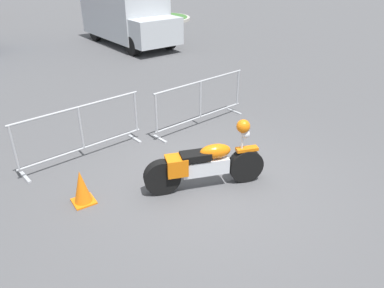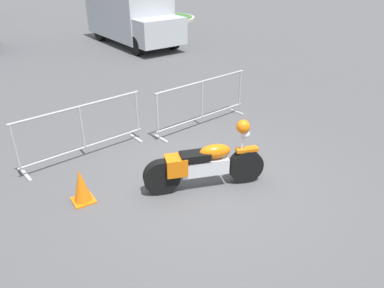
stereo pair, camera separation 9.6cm
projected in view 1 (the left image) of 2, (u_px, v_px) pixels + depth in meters
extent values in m
plane|color=#4C4C4F|center=(207.00, 184.00, 6.54)|extent=(120.00, 120.00, 0.00)
cylinder|color=black|center=(246.00, 165.00, 6.50)|extent=(0.63, 0.35, 0.61)
cylinder|color=black|center=(162.00, 177.00, 6.16)|extent=(0.63, 0.35, 0.61)
cube|color=silver|center=(205.00, 166.00, 6.28)|extent=(0.83, 0.47, 0.27)
ellipsoid|color=orange|center=(215.00, 151.00, 6.20)|extent=(0.58, 0.40, 0.25)
cube|color=black|center=(195.00, 156.00, 6.14)|extent=(0.55, 0.41, 0.11)
cube|color=orange|center=(176.00, 165.00, 6.13)|extent=(0.42, 0.40, 0.30)
cube|color=orange|center=(247.00, 149.00, 6.35)|extent=(0.40, 0.25, 0.06)
cylinder|color=silver|center=(242.00, 143.00, 6.27)|extent=(0.05, 0.05, 0.43)
sphere|color=silver|center=(245.00, 134.00, 6.20)|extent=(0.15, 0.15, 0.15)
sphere|color=orange|center=(243.00, 126.00, 6.12)|extent=(0.23, 0.23, 0.23)
cylinder|color=#9EA0A5|center=(78.00, 107.00, 6.89)|extent=(2.55, 0.38, 0.04)
cylinder|color=#9EA0A5|center=(84.00, 148.00, 7.29)|extent=(2.55, 0.38, 0.04)
cylinder|color=#9EA0A5|center=(14.00, 148.00, 6.37)|extent=(0.05, 0.05, 0.85)
cylinder|color=#9EA0A5|center=(81.00, 128.00, 7.09)|extent=(0.05, 0.05, 0.85)
cylinder|color=#9EA0A5|center=(136.00, 112.00, 7.81)|extent=(0.05, 0.05, 0.85)
cube|color=#9EA0A5|center=(25.00, 177.00, 6.70)|extent=(0.12, 0.44, 0.03)
cube|color=#9EA0A5|center=(135.00, 139.00, 8.05)|extent=(0.12, 0.44, 0.03)
cylinder|color=#9EA0A5|center=(201.00, 81.00, 8.24)|extent=(2.55, 0.38, 0.04)
cylinder|color=#9EA0A5|center=(200.00, 117.00, 8.63)|extent=(2.55, 0.38, 0.04)
cylinder|color=#9EA0A5|center=(156.00, 114.00, 7.72)|extent=(0.05, 0.05, 0.85)
cylinder|color=#9EA0A5|center=(200.00, 100.00, 8.44)|extent=(0.05, 0.05, 0.85)
cylinder|color=#9EA0A5|center=(238.00, 88.00, 9.15)|extent=(0.05, 0.05, 0.85)
cube|color=#9EA0A5|center=(160.00, 139.00, 8.04)|extent=(0.12, 0.44, 0.03)
cube|color=#9EA0A5|center=(234.00, 112.00, 9.39)|extent=(0.12, 0.44, 0.03)
cube|color=#B2B7BC|center=(123.00, 11.00, 15.69)|extent=(2.30, 4.24, 2.00)
cube|color=#B2B7BC|center=(156.00, 32.00, 14.15)|extent=(1.96, 1.04, 1.00)
cylinder|color=black|center=(169.00, 40.00, 15.11)|extent=(0.29, 0.74, 0.72)
cylinder|color=black|center=(133.00, 46.00, 14.20)|extent=(0.29, 0.74, 0.72)
cylinder|color=black|center=(129.00, 28.00, 17.42)|extent=(0.29, 0.74, 0.72)
cylinder|color=black|center=(95.00, 32.00, 16.51)|extent=(0.29, 0.74, 0.72)
cylinder|color=#ADA89E|center=(158.00, 18.00, 21.59)|extent=(3.72, 3.72, 0.14)
cylinder|color=#38662D|center=(158.00, 17.00, 21.56)|extent=(3.42, 3.42, 0.02)
sphere|color=#33702D|center=(142.00, 11.00, 20.90)|extent=(0.97, 0.97, 0.97)
sphere|color=#3D7A38|center=(158.00, 13.00, 20.56)|extent=(0.83, 0.83, 0.83)
sphere|color=#3D7A38|center=(156.00, 10.00, 21.41)|extent=(0.91, 0.91, 0.91)
cube|color=orange|center=(84.00, 201.00, 6.06)|extent=(0.34, 0.34, 0.03)
cone|color=orange|center=(81.00, 186.00, 5.92)|extent=(0.28, 0.28, 0.56)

